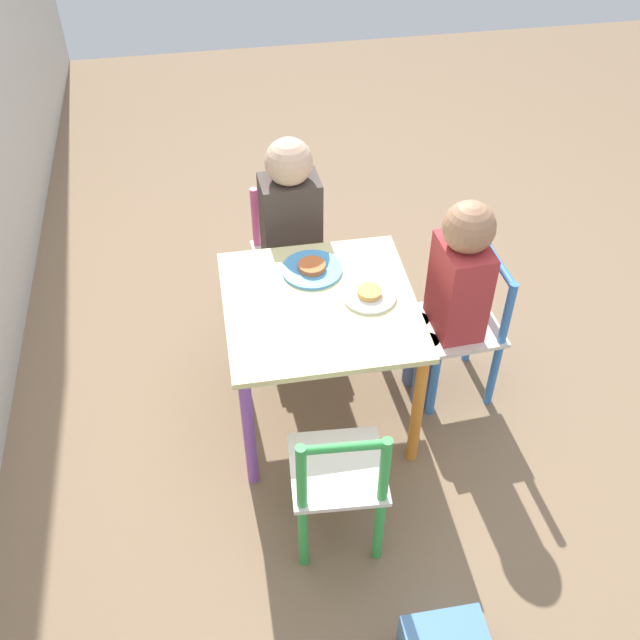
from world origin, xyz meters
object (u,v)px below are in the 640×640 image
at_px(chair_green, 338,480).
at_px(plate_right, 312,269).
at_px(plate_front, 369,295).
at_px(kids_table, 320,320).
at_px(chair_pink, 290,260).
at_px(child_front, 454,287).
at_px(chair_blue, 464,329).
at_px(child_right, 292,225).

height_order(chair_green, plate_right, chair_green).
bearing_deg(plate_front, kids_table, 90.00).
xyz_separation_m(chair_pink, plate_right, (-0.34, -0.03, 0.23)).
bearing_deg(child_front, chair_blue, 90.00).
bearing_deg(child_front, chair_pink, -138.67).
relative_size(chair_green, plate_right, 2.81).
distance_m(kids_table, chair_green, 0.51).
distance_m(chair_blue, plate_front, 0.41).
height_order(kids_table, plate_front, plate_front).
distance_m(kids_table, chair_blue, 0.51).
relative_size(chair_blue, plate_right, 2.81).
bearing_deg(chair_green, plate_front, -106.84).
height_order(chair_pink, chair_blue, same).
xyz_separation_m(plate_right, plate_front, (-0.15, -0.15, 0.00)).
bearing_deg(child_right, child_front, -45.12).
relative_size(kids_table, plate_front, 3.49).
relative_size(kids_table, plate_right, 3.02).
bearing_deg(chair_pink, kids_table, -90.00).
distance_m(chair_pink, chair_green, 0.98).
relative_size(chair_blue, child_front, 0.70).
height_order(child_right, plate_front, child_right).
xyz_separation_m(child_right, plate_right, (-0.28, -0.03, 0.02)).
relative_size(chair_pink, chair_blue, 1.00).
height_order(kids_table, child_right, child_right).
bearing_deg(child_right, chair_pink, 90.00).
xyz_separation_m(chair_green, child_right, (0.92, -0.01, 0.20)).
bearing_deg(chair_green, child_front, -128.14).
height_order(chair_pink, plate_front, chair_pink).
xyz_separation_m(kids_table, child_front, (0.02, -0.43, 0.05)).
height_order(chair_blue, child_front, child_front).
bearing_deg(child_front, plate_front, -88.24).
distance_m(chair_pink, chair_blue, 0.70).
xyz_separation_m(chair_blue, plate_front, (-0.03, 0.34, 0.23)).
bearing_deg(kids_table, plate_front, -90.00).
relative_size(chair_pink, child_right, 0.68).
distance_m(chair_pink, child_front, 0.68).
bearing_deg(child_right, plate_front, -70.96).
xyz_separation_m(child_right, child_front, (-0.41, -0.46, -0.01)).
relative_size(chair_pink, plate_right, 2.81).
bearing_deg(chair_pink, plate_front, -73.12).
height_order(chair_pink, plate_right, chair_pink).
bearing_deg(chair_pink, chair_blue, -45.10).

